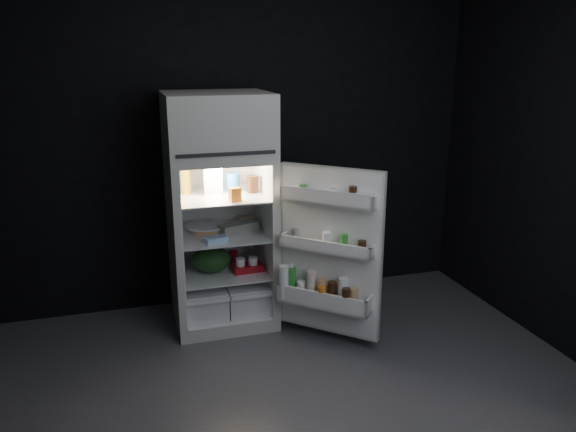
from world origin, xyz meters
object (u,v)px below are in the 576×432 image
object	(u,v)px
refrigerator	(219,202)
yogurt_tray	(248,268)
egg_carton	(238,227)
fridge_door	(328,255)
milk_jug	(213,177)

from	to	relation	value
refrigerator	yogurt_tray	distance (m)	0.55
egg_carton	yogurt_tray	world-z (taller)	egg_carton
fridge_door	yogurt_tray	xyz separation A→B (m)	(-0.46, 0.50, -0.23)
milk_jug	refrigerator	bearing A→B (deg)	-31.11
refrigerator	yogurt_tray	bearing A→B (deg)	-35.91
fridge_door	egg_carton	distance (m)	0.78
refrigerator	egg_carton	distance (m)	0.24
milk_jug	egg_carton	distance (m)	0.43
egg_carton	yogurt_tray	size ratio (longest dim) A/B	1.33
egg_carton	yogurt_tray	distance (m)	0.32
refrigerator	milk_jug	xyz separation A→B (m)	(-0.04, 0.03, 0.19)
refrigerator	egg_carton	world-z (taller)	refrigerator
fridge_door	yogurt_tray	distance (m)	0.72
yogurt_tray	fridge_door	bearing A→B (deg)	-50.27
egg_carton	fridge_door	bearing A→B (deg)	-68.42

